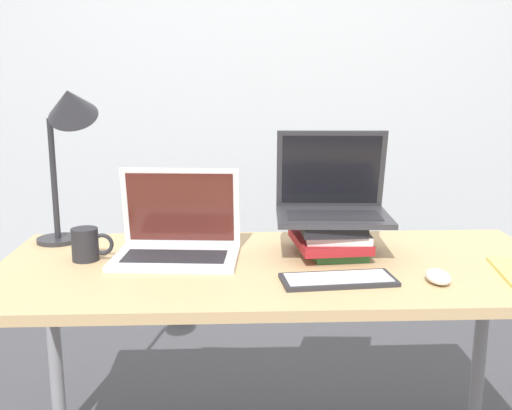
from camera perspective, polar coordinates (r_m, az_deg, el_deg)
wall_back at (r=3.07m, az=0.20°, el=12.81°), size 8.00×0.05×2.70m
desk at (r=1.83m, az=2.10°, el=-7.90°), size 1.68×0.75×0.76m
laptop_left at (r=1.87m, az=-7.49°, el=-3.34°), size 0.40×0.29×0.27m
book_stack at (r=1.90m, az=7.22°, el=-2.94°), size 0.24×0.29×0.12m
laptop_on_books at (r=1.89m, az=7.28°, el=0.42°), size 0.36×0.28×0.27m
wireless_keyboard at (r=1.66m, az=7.83°, el=-7.05°), size 0.32×0.16×0.01m
mouse at (r=1.71m, az=16.96°, el=-6.53°), size 0.06×0.10×0.04m
mug at (r=1.89m, az=-15.85°, el=-3.63°), size 0.13×0.08×0.10m
desk_lamp at (r=2.02m, az=-17.47°, el=7.60°), size 0.23×0.20×0.55m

